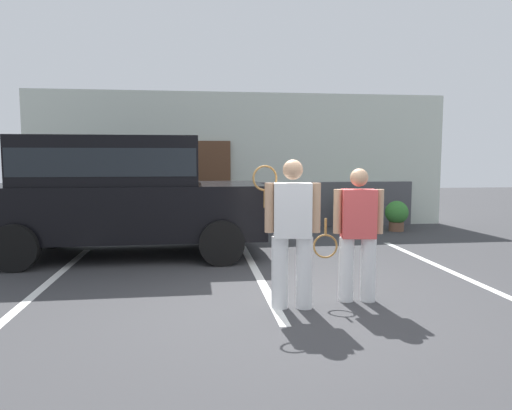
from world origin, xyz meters
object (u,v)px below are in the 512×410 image
potted_plant_by_porch (355,209)px  tennis_player_woman (357,233)px  parked_suv (122,190)px  tennis_player_man (292,231)px  potted_plant_secondary (397,214)px

potted_plant_by_porch → tennis_player_woman: bearing=-108.8°
parked_suv → potted_plant_by_porch: size_ratio=5.09×
tennis_player_man → potted_plant_secondary: 6.38m
potted_plant_by_porch → potted_plant_secondary: (0.92, -0.27, -0.11)m
potted_plant_by_porch → potted_plant_secondary: bearing=-16.6°
tennis_player_man → tennis_player_woman: 0.83m
parked_suv → potted_plant_secondary: parked_suv is taller
tennis_player_man → potted_plant_secondary: bearing=-116.0°
tennis_player_woman → tennis_player_man: bearing=19.2°
tennis_player_man → tennis_player_woman: (0.82, 0.16, -0.07)m
parked_suv → potted_plant_secondary: bearing=19.1°
tennis_player_woman → potted_plant_by_porch: tennis_player_woman is taller
tennis_player_woman → potted_plant_secondary: bearing=-109.9°
parked_suv → tennis_player_man: 3.96m
tennis_player_woman → potted_plant_secondary: tennis_player_woman is taller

